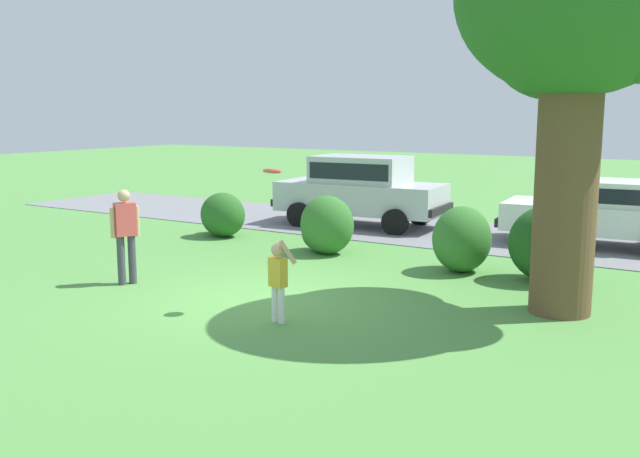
# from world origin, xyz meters

# --- Properties ---
(ground_plane) EXTENTS (80.00, 80.00, 0.00)m
(ground_plane) POSITION_xyz_m (0.00, 0.00, 0.00)
(ground_plane) COLOR #518E42
(driveway_strip) EXTENTS (28.00, 4.40, 0.02)m
(driveway_strip) POSITION_xyz_m (0.00, 7.81, 0.01)
(driveway_strip) COLOR slate
(driveway_strip) RESTS_ON ground
(oak_tree_large) EXTENTS (3.67, 3.74, 6.37)m
(oak_tree_large) POSITION_xyz_m (4.47, 2.04, 4.56)
(oak_tree_large) COLOR brown
(oak_tree_large) RESTS_ON ground
(shrub_near_tree) EXTENTS (1.34, 1.14, 1.12)m
(shrub_near_tree) POSITION_xyz_m (-4.45, 4.42, 0.51)
(shrub_near_tree) COLOR #286023
(shrub_near_tree) RESTS_ON ground
(shrub_centre_left) EXTENTS (1.34, 1.22, 1.30)m
(shrub_centre_left) POSITION_xyz_m (-1.11, 3.96, 0.58)
(shrub_centre_left) COLOR #33702B
(shrub_centre_left) RESTS_ON ground
(shrub_centre) EXTENTS (1.14, 1.24, 1.30)m
(shrub_centre) POSITION_xyz_m (2.11, 3.80, 0.65)
(shrub_centre) COLOR #33702B
(shrub_centre) RESTS_ON ground
(shrub_centre_right) EXTENTS (1.44, 1.27, 1.42)m
(shrub_centre_right) POSITION_xyz_m (3.75, 3.87, 0.71)
(shrub_centre_right) COLOR #1E511C
(shrub_centre_right) RESTS_ON ground
(parked_sedan) EXTENTS (4.53, 2.37, 1.56)m
(parked_sedan) POSITION_xyz_m (3.97, 7.95, 0.85)
(parked_sedan) COLOR white
(parked_sedan) RESTS_ON ground
(parked_suv) EXTENTS (4.81, 2.35, 1.92)m
(parked_suv) POSITION_xyz_m (-2.25, 7.66, 1.08)
(parked_suv) COLOR silver
(parked_suv) RESTS_ON ground
(child_thrower) EXTENTS (0.47, 0.23, 1.29)m
(child_thrower) POSITION_xyz_m (1.01, -0.88, 0.72)
(child_thrower) COLOR white
(child_thrower) RESTS_ON ground
(frisbee) EXTENTS (0.29, 0.28, 0.11)m
(frisbee) POSITION_xyz_m (0.58, -0.39, 2.22)
(frisbee) COLOR red
(adult_onlooker) EXTENTS (0.36, 0.48, 1.74)m
(adult_onlooker) POSITION_xyz_m (-2.71, -0.39, 0.98)
(adult_onlooker) COLOR #3F3F4C
(adult_onlooker) RESTS_ON ground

